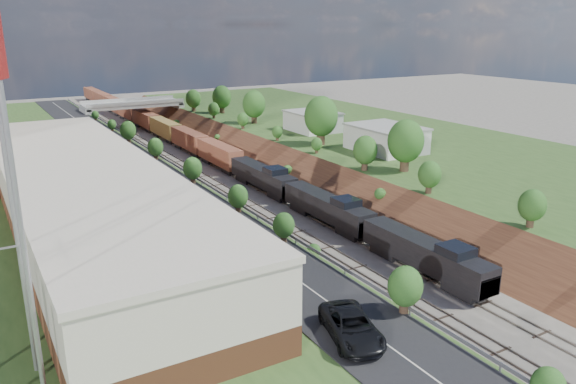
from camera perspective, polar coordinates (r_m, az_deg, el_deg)
name	(u,v)px	position (r m, az deg, el deg)	size (l,w,h in m)	color
platform_left	(17,204)	(83.30, -25.82, -1.12)	(44.00, 180.00, 5.00)	#305021
platform_right	(396,150)	(109.23, 10.93, 4.17)	(44.00, 180.00, 5.00)	#305021
embankment_left	(176,197)	(88.07, -11.33, -0.54)	(7.07, 180.00, 7.07)	brown
embankment_right	(298,178)	(97.06, 0.99, 1.39)	(7.07, 180.00, 7.07)	brown
rail_left_track	(226,189)	(90.96, -6.35, 0.30)	(1.58, 180.00, 0.18)	gray
rail_right_track	(254,185)	(93.09, -3.43, 0.76)	(1.58, 180.00, 0.18)	gray
road	(145,169)	(85.46, -14.37, 2.25)	(8.00, 180.00, 0.10)	black
guardrail	(172,163)	(86.32, -11.75, 2.91)	(0.10, 171.00, 0.70)	#99999E
commercial_building	(85,198)	(61.15, -19.92, -0.55)	(14.30, 62.30, 7.00)	brown
overpass	(133,110)	(148.30, -15.48, 8.06)	(24.50, 8.30, 7.40)	gray
white_building_near	(386,139)	(96.30, 9.91, 5.30)	(9.00, 12.00, 4.00)	silver
white_building_far	(313,122)	(113.44, 2.51, 7.13)	(8.00, 10.00, 3.60)	silver
tree_right_large	(406,142)	(82.79, 11.87, 5.04)	(5.25, 5.25, 7.61)	#473323
tree_left_crest	(313,237)	(51.10, 2.53, -4.59)	(2.45, 2.45, 3.55)	#473323
freight_train	(166,129)	(132.75, -12.28, 6.30)	(2.90, 179.04, 4.55)	black
suv	(352,326)	(39.12, 6.48, -13.40)	(3.04, 6.60, 1.83)	black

